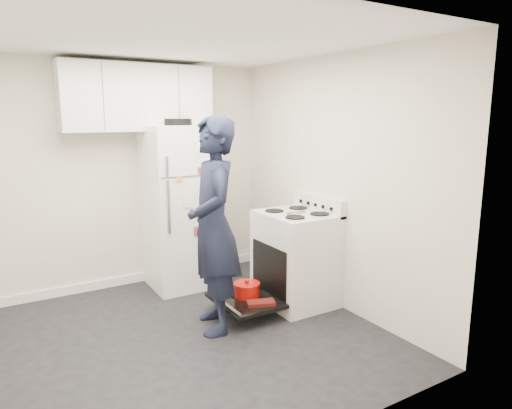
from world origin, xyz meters
TOP-DOWN VIEW (x-y plane):
  - room at (-0.03, 0.03)m, footprint 3.21×3.21m
  - electric_range at (1.26, 0.15)m, footprint 0.66×0.76m
  - open_oven_door at (0.69, 0.17)m, footprint 0.55×0.70m
  - refrigerator at (0.47, 1.25)m, footprint 0.72×0.74m
  - upper_cabinets at (0.10, 1.43)m, footprint 1.60×0.33m
  - person at (0.30, 0.05)m, footprint 0.62×0.79m

SIDE VIEW (x-z plane):
  - open_oven_door at x=0.69m, z-range 0.07..0.29m
  - electric_range at x=1.26m, z-range -0.08..1.02m
  - refrigerator at x=0.47m, z-range -0.03..1.86m
  - person at x=0.30m, z-range 0.00..1.92m
  - room at x=-0.03m, z-range -0.05..2.46m
  - upper_cabinets at x=0.10m, z-range 1.75..2.45m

